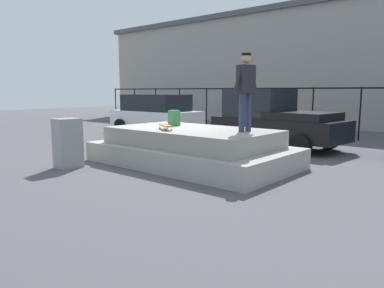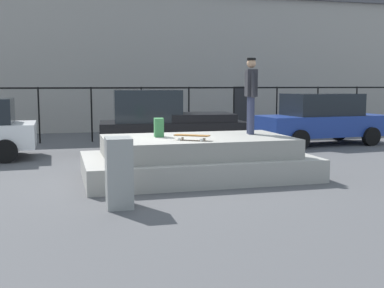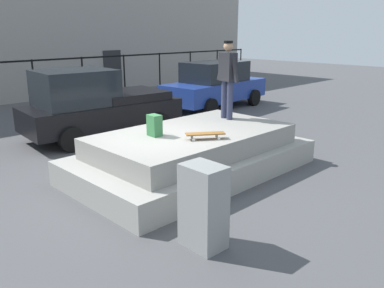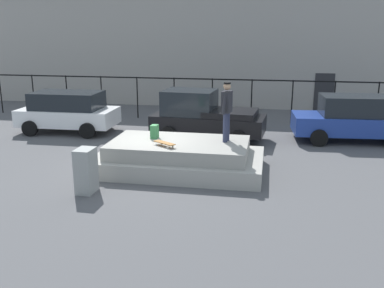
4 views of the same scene
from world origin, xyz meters
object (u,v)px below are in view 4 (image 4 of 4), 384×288
Objects in this scene: car_blue_sedan_far at (353,119)px; utility_box at (86,171)px; skateboarder at (227,108)px; car_white_hatchback_near at (68,111)px; skateboard at (164,143)px; car_black_pickup_mid at (204,116)px; backpack at (154,132)px.

utility_box is at bearing -138.59° from car_blue_sedan_far.
skateboarder reaches higher than utility_box.
car_white_hatchback_near is 7.43m from utility_box.
car_white_hatchback_near is (-7.10, 3.92, -1.06)m from skateboarder.
car_blue_sedan_far is 10.56m from utility_box.
utility_box is (-1.74, -1.63, -0.42)m from skateboard.
utility_box is (3.65, -6.47, -0.30)m from car_white_hatchback_near.
car_white_hatchback_near is at bearing 138.11° from skateboard.
skateboard is (-1.70, -0.92, -0.94)m from skateboarder.
car_blue_sedan_far is at bearing 42.83° from utility_box.
skateboarder is 2.15m from skateboard.
skateboarder is at bearing 28.37° from skateboard.
car_white_hatchback_near is 11.58m from car_blue_sedan_far.
car_black_pickup_mid is (-1.26, 3.72, -1.02)m from skateboarder.
car_black_pickup_mid is (0.98, 3.76, -0.20)m from backpack.
car_white_hatchback_near is (-4.86, 3.96, -0.23)m from backpack.
car_black_pickup_mid reaches higher than car_white_hatchback_near.
car_white_hatchback_near is at bearing 151.11° from skateboarder.
utility_box is at bearing 159.08° from backpack.
car_white_hatchback_near is (-5.40, 4.84, -0.12)m from skateboard.
car_white_hatchback_near is at bearing 55.54° from backpack.
skateboarder is 4.06m from car_black_pickup_mid.
car_blue_sedan_far is at bearing 2.54° from car_white_hatchback_near.
car_black_pickup_mid is at bearing 72.18° from utility_box.
car_blue_sedan_far reaches higher than utility_box.
car_black_pickup_mid is 6.65m from utility_box.
skateboarder is 1.49× the size of utility_box.
car_white_hatchback_near reaches higher than backpack.
car_black_pickup_mid is at bearing -1.95° from car_white_hatchback_near.
backpack reaches higher than skateboard.
skateboarder is at bearing -28.89° from car_white_hatchback_near.
utility_box is at bearing -136.91° from skateboard.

